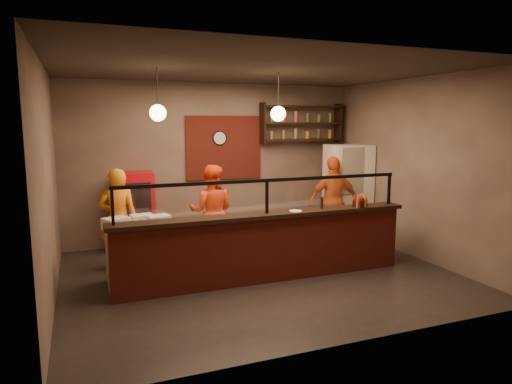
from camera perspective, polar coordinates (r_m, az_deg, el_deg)
name	(u,v)px	position (r m, az deg, el deg)	size (l,w,h in m)	color
floor	(259,275)	(7.43, 0.42, -10.28)	(6.00, 6.00, 0.00)	black
ceiling	(260,69)	(7.07, 0.45, 15.07)	(6.00, 6.00, 0.00)	#342E28
wall_back	(214,163)	(9.43, -5.22, 3.69)	(6.00, 6.00, 0.00)	#7D6D5C
wall_left	(48,185)	(6.59, -24.59, 0.79)	(5.00, 5.00, 0.00)	#7D6D5C
wall_right	(415,169)	(8.64, 19.27, 2.79)	(5.00, 5.00, 0.00)	#7D6D5C
wall_front	(348,201)	(4.86, 11.42, -1.12)	(6.00, 6.00, 0.00)	#7D6D5C
brick_patch	(224,148)	(9.44, -4.02, 5.54)	(1.60, 0.04, 1.30)	maroon
service_counter	(267,249)	(7.01, 1.34, -7.16)	(4.60, 0.25, 1.00)	maroon
counter_ledge	(267,215)	(6.89, 1.36, -2.91)	(4.70, 0.37, 0.06)	black
worktop_cabinet	(255,246)	(7.48, -0.15, -6.74)	(4.60, 0.75, 0.85)	gray
worktop	(255,219)	(7.37, -0.15, -3.36)	(4.60, 0.75, 0.05)	silver
sneeze_guard	(267,193)	(6.83, 1.37, -0.11)	(4.50, 0.05, 0.52)	white
wall_shelving	(302,123)	(9.93, 5.73, 8.56)	(1.84, 0.28, 0.85)	black
wall_clock	(219,138)	(9.39, -4.60, 6.74)	(0.30, 0.30, 0.04)	black
pendant_left	(158,113)	(6.82, -12.17, 9.65)	(0.24, 0.24, 0.77)	black
pendant_right	(278,114)	(7.37, 2.79, 9.75)	(0.24, 0.24, 0.77)	black
cook_left	(118,219)	(7.81, -16.83, -3.29)	(0.62, 0.40, 1.69)	orange
cook_mid	(211,212)	(8.17, -5.59, -2.46)	(0.82, 0.64, 1.68)	#E44115
cook_right	(334,201)	(9.13, 9.67, -1.12)	(1.03, 0.43, 1.76)	#D15113
fridge	(347,192)	(9.71, 11.35, 0.02)	(0.82, 0.76, 1.96)	#EEEBC9
red_cooler	(137,212)	(8.89, -14.64, -2.40)	(0.64, 0.59, 1.50)	#B30B18
pizza_dough	(249,217)	(7.36, -0.90, -3.15)	(0.45, 0.45, 0.01)	white
prep_tub_a	(142,220)	(7.00, -14.04, -3.41)	(0.32, 0.26, 0.16)	white
prep_tub_b	(159,220)	(6.92, -12.08, -3.49)	(0.31, 0.25, 0.16)	white
prep_tub_c	(116,224)	(6.82, -17.05, -3.80)	(0.34, 0.27, 0.17)	white
rolling_pin	(216,219)	(7.14, -5.06, -3.37)	(0.05, 0.05, 0.32)	yellow
condiment_caddy	(360,203)	(7.58, 12.86, -1.40)	(0.20, 0.15, 0.11)	black
pepper_mill	(322,203)	(7.30, 8.24, -1.35)	(0.04, 0.04, 0.19)	black
small_plate	(296,211)	(7.04, 4.99, -2.39)	(0.19, 0.19, 0.01)	white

